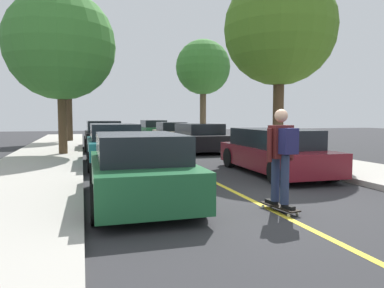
{
  "coord_description": "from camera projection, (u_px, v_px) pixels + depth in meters",
  "views": [
    {
      "loc": [
        -3.23,
        -5.89,
        1.67
      ],
      "look_at": [
        0.02,
        4.66,
        0.84
      ],
      "focal_mm": 33.41,
      "sensor_mm": 36.0,
      "label": 1
    }
  ],
  "objects": [
    {
      "name": "parked_car_right_nearest",
      "position": [
        274.0,
        151.0,
        10.56
      ],
      "size": [
        1.94,
        4.66,
        1.32
      ],
      "color": "maroon",
      "rests_on": "ground"
    },
    {
      "name": "street_tree_right_nearest",
      "position": [
        280.0,
        30.0,
        13.52
      ],
      "size": [
        4.23,
        4.23,
        6.98
      ],
      "color": "#4C3823",
      "rests_on": "sidewalk_right"
    },
    {
      "name": "street_tree_left_nearest",
      "position": [
        60.0,
        45.0,
        14.74
      ],
      "size": [
        4.51,
        4.51,
        6.76
      ],
      "color": "#4C3823",
      "rests_on": "sidewalk_left"
    },
    {
      "name": "parked_car_right_far",
      "position": [
        171.0,
        133.0,
        22.83
      ],
      "size": [
        1.92,
        4.1,
        1.35
      ],
      "color": "#BCAD89",
      "rests_on": "ground"
    },
    {
      "name": "skateboarder",
      "position": [
        282.0,
        151.0,
        6.21
      ],
      "size": [
        0.59,
        0.71,
        1.71
      ],
      "color": "black",
      "rests_on": "skateboard"
    },
    {
      "name": "parked_car_left_nearest",
      "position": [
        139.0,
        169.0,
        7.0
      ],
      "size": [
        1.92,
        4.08,
        1.35
      ],
      "color": "#1E5B33",
      "rests_on": "ground"
    },
    {
      "name": "parked_car_right_near",
      "position": [
        199.0,
        138.0,
        17.27
      ],
      "size": [
        2.06,
        4.27,
        1.36
      ],
      "color": "black",
      "rests_on": "ground"
    },
    {
      "name": "parked_car_right_farthest",
      "position": [
        153.0,
        129.0,
        28.39
      ],
      "size": [
        2.02,
        4.47,
        1.43
      ],
      "color": "#1E5B33",
      "rests_on": "ground"
    },
    {
      "name": "parked_car_left_near",
      "position": [
        114.0,
        145.0,
        12.39
      ],
      "size": [
        1.84,
        4.39,
        1.44
      ],
      "color": "#196066",
      "rests_on": "ground"
    },
    {
      "name": "parked_car_left_far",
      "position": [
        103.0,
        135.0,
        18.65
      ],
      "size": [
        1.91,
        4.09,
        1.48
      ],
      "color": "black",
      "rests_on": "ground"
    },
    {
      "name": "ground",
      "position": [
        264.0,
        206.0,
        6.69
      ],
      "size": [
        80.0,
        80.0,
        0.0
      ],
      "primitive_type": "plane",
      "color": "#2D2D30"
    },
    {
      "name": "center_line",
      "position": [
        198.0,
        174.0,
        10.5
      ],
      "size": [
        0.12,
        39.2,
        0.01
      ],
      "primitive_type": "cube",
      "color": "gold",
      "rests_on": "ground"
    },
    {
      "name": "skateboard",
      "position": [
        279.0,
        207.0,
        6.32
      ],
      "size": [
        0.36,
        0.87,
        0.1
      ],
      "color": "black",
      "rests_on": "ground"
    },
    {
      "name": "street_tree_right_near",
      "position": [
        203.0,
        68.0,
        22.09
      ],
      "size": [
        3.37,
        3.37,
        6.31
      ],
      "color": "brown",
      "rests_on": "sidewalk_right"
    },
    {
      "name": "street_tree_left_near",
      "position": [
        68.0,
        68.0,
        22.97
      ],
      "size": [
        3.23,
        3.23,
        6.32
      ],
      "color": "#3D2D1E",
      "rests_on": "sidewalk_left"
    }
  ]
}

